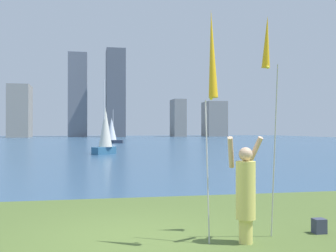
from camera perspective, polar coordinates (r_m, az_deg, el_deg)
The scene contains 12 objects.
ground at distance 58.30m, azimuth -10.13°, elevation -2.52°, with size 120.00×138.00×0.12m.
person at distance 7.17m, azimuth 11.14°, elevation -9.14°, with size 0.69×0.51×1.89m.
kite_flag_left at distance 6.90m, azimuth 6.38°, elevation 9.79°, with size 0.16×0.56×4.08m.
kite_flag_right at distance 7.95m, azimuth 14.14°, elevation 10.71°, with size 0.16×0.60×4.19m.
bag at distance 8.37m, azimuth 21.02°, elevation -13.35°, with size 0.23×0.20×0.28m.
sailboat_2 at distance 57.33m, azimuth -8.13°, elevation -0.73°, with size 3.02×1.72×4.89m.
sailboat_3 at distance 32.27m, azimuth -9.08°, elevation -0.83°, with size 2.03×2.08×6.05m.
skyline_tower_1 at distance 106.78m, azimuth -20.64°, elevation 2.02°, with size 5.23×7.43×13.26m.
skyline_tower_2 at distance 109.93m, azimuth -12.92°, elevation 4.36°, with size 4.95×5.98×22.58m.
skyline_tower_3 at distance 107.52m, azimuth -7.62°, elevation 4.67°, with size 4.98×7.85×23.35m.
skyline_tower_4 at distance 110.97m, azimuth 1.46°, elevation 1.16°, with size 3.43×6.81×10.41m.
skyline_tower_5 at distance 115.39m, azimuth 6.72°, elevation 1.00°, with size 5.65×7.89×10.01m.
Camera 1 is at (-0.70, -7.30, 2.01)m, focal length 42.13 mm.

